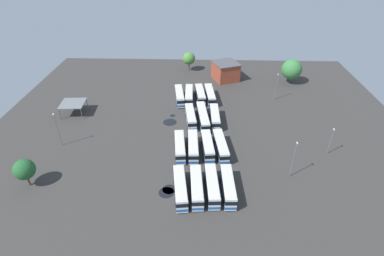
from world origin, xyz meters
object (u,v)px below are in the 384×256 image
bus_row0_slot0 (228,186)px  bus_row3_slot2 (189,95)px  bus_row0_slot3 (180,188)px  tree_northeast (24,169)px  bus_row1_slot3 (180,147)px  maintenance_shelter (73,104)px  bus_row1_slot1 (208,146)px  depot_building (226,71)px  tree_east_edge (292,69)px  bus_row3_slot0 (210,95)px  bus_row0_slot1 (212,186)px  bus_row3_slot1 (200,95)px  bus_row1_slot0 (221,146)px  bus_row2_slot2 (191,117)px  lamp_post_near_entrance (276,86)px  bus_row2_slot1 (203,117)px  lamp_post_by_building (294,159)px  bus_row0_slot2 (197,187)px  lamp_post_far_corner (331,140)px  lamp_post_mid_lot (57,129)px  bus_row1_slot2 (193,146)px  bus_row2_slot0 (215,117)px  bus_row3_slot3 (180,96)px  tree_northwest (189,58)px

bus_row0_slot0 → bus_row3_slot2: bearing=13.4°
bus_row0_slot3 → tree_northeast: bearing=87.2°
bus_row1_slot3 → maintenance_shelter: 39.62m
bus_row1_slot1 → depot_building: size_ratio=0.91×
bus_row0_slot3 → tree_east_edge: size_ratio=1.26×
bus_row1_slot1 → tree_northeast: tree_northeast is taller
maintenance_shelter → tree_east_edge: (25.51, -73.20, 2.04)m
bus_row0_slot3 → bus_row3_slot0: (44.48, -7.08, 0.00)m
tree_northeast → tree_east_edge: bearing=-51.1°
bus_row0_slot1 → bus_row3_slot0: 43.69m
bus_row3_slot1 → depot_building: (17.48, -9.47, 1.51)m
bus_row1_slot0 → bus_row2_slot2: size_ratio=1.02×
bus_row0_slot1 → lamp_post_near_entrance: size_ratio=1.23×
bus_row2_slot1 → lamp_post_by_building: bearing=-138.7°
bus_row1_slot3 → maintenance_shelter: bearing=61.0°
bus_row1_slot1 → bus_row2_slot1: bearing=5.0°
bus_row0_slot2 → lamp_post_far_corner: lamp_post_far_corner is taller
bus_row0_slot3 → bus_row1_slot1: (15.39, -6.01, -0.00)m
bus_row1_slot1 → lamp_post_near_entrance: (30.37, -23.14, 3.11)m
bus_row1_slot0 → lamp_post_near_entrance: size_ratio=1.27×
bus_row2_slot1 → bus_row3_slot0: bearing=-9.0°
bus_row0_slot1 → bus_row1_slot0: same height
bus_row0_slot0 → bus_row1_slot3: same height
bus_row2_slot2 → lamp_post_near_entrance: bearing=-60.5°
bus_row3_slot0 → lamp_post_mid_lot: lamp_post_mid_lot is taller
bus_row0_slot0 → bus_row3_slot1: same height
bus_row1_slot3 → bus_row2_slot1: size_ratio=0.78×
bus_row1_slot2 → bus_row3_slot2: bearing=4.5°
bus_row2_slot0 → lamp_post_near_entrance: lamp_post_near_entrance is taller
bus_row1_slot2 → maintenance_shelter: maintenance_shelter is taller
bus_row3_slot3 → lamp_post_far_corner: (-27.94, -40.00, 2.29)m
bus_row0_slot0 → tree_east_edge: (58.74, -27.18, 3.58)m
bus_row2_slot0 → bus_row0_slot1: bearing=177.1°
bus_row3_slot0 → bus_row1_slot2: bearing=170.8°
lamp_post_by_building → bus_row1_slot2: bearing=69.7°
bus_row2_slot0 → depot_building: (32.13, -4.97, 1.51)m
tree_northeast → maintenance_shelter: bearing=2.7°
depot_building → bus_row1_slot2: bearing=166.9°
depot_building → tree_northeast: 76.87m
bus_row3_slot0 → bus_row0_slot2: bearing=175.4°
bus_row0_slot1 → bus_row2_slot2: size_ratio=0.99×
lamp_post_by_building → tree_northeast: (-4.95, 59.41, -0.69)m
bus_row1_slot0 → bus_row2_slot1: size_ratio=0.83×
bus_row0_slot2 → tree_east_edge: (59.16, -33.98, 3.58)m
bus_row0_slot3 → bus_row0_slot2: bearing=-84.0°
lamp_post_by_building → bus_row3_slot2: bearing=33.9°
bus_row1_slot1 → bus_row0_slot0: bearing=-163.6°
bus_row2_slot0 → tree_northwest: tree_northwest is taller
bus_row0_slot3 → lamp_post_near_entrance: bearing=-32.5°
bus_row1_slot3 → tree_northeast: (-13.16, 33.12, 2.66)m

